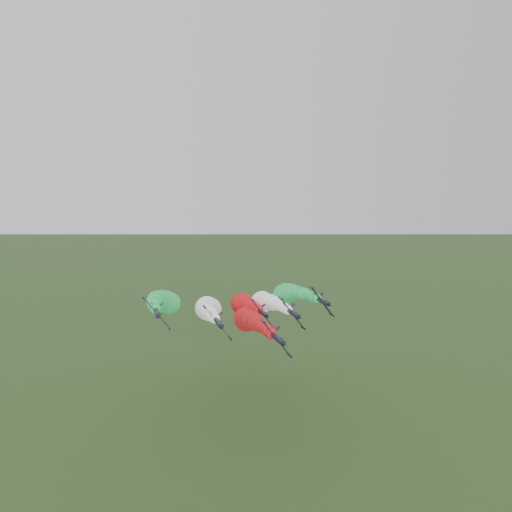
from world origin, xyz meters
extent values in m
plane|color=#3D5F2A|center=(0.00, 0.00, 0.00)|extent=(3000.00, 3000.00, 0.00)
cylinder|color=black|center=(2.08, -8.70, 36.45)|extent=(1.41, 8.20, 1.41)
cone|color=black|center=(2.08, -13.53, 36.45)|extent=(1.28, 1.64, 1.28)
cone|color=black|center=(2.08, -4.23, 36.45)|extent=(1.28, 0.82, 1.28)
ellipsoid|color=black|center=(2.37, -10.52, 36.67)|extent=(0.89, 1.71, 0.93)
cube|color=black|center=(1.98, -8.88, 36.37)|extent=(5.42, 1.73, 7.00)
cylinder|color=black|center=(-0.69, -8.88, 39.83)|extent=(0.56, 2.37, 0.56)
cylinder|color=black|center=(4.64, -8.88, 32.90)|extent=(0.56, 2.37, 0.56)
cube|color=black|center=(2.92, -5.23, 37.09)|extent=(1.74, 1.37, 1.38)
cube|color=black|center=(2.19, -5.23, 36.53)|extent=(2.18, 1.00, 2.80)
sphere|color=red|center=(2.08, -5.51, 36.45)|extent=(2.19, 2.19, 2.19)
sphere|color=red|center=(2.10, -3.16, 36.38)|extent=(2.57, 2.57, 2.57)
sphere|color=red|center=(2.15, -0.81, 36.25)|extent=(2.47, 2.47, 2.47)
sphere|color=red|center=(2.23, 1.54, 36.06)|extent=(2.69, 2.69, 2.69)
sphere|color=red|center=(2.34, 3.89, 35.83)|extent=(2.97, 2.97, 2.97)
sphere|color=red|center=(2.49, 6.23, 35.57)|extent=(3.40, 3.40, 3.40)
sphere|color=red|center=(2.67, 8.58, 35.27)|extent=(3.88, 3.88, 3.88)
sphere|color=red|center=(2.88, 10.93, 34.94)|extent=(3.64, 3.64, 3.64)
sphere|color=red|center=(3.12, 13.28, 34.59)|extent=(3.69, 3.69, 3.69)
sphere|color=red|center=(3.39, 15.63, 34.20)|extent=(4.64, 4.64, 4.64)
sphere|color=red|center=(3.70, 17.98, 33.79)|extent=(4.48, 4.48, 4.48)
sphere|color=red|center=(4.04, 20.33, 33.35)|extent=(4.61, 4.61, 4.61)
sphere|color=red|center=(4.41, 22.67, 32.89)|extent=(4.67, 4.67, 4.67)
sphere|color=red|center=(4.82, 25.02, 32.40)|extent=(5.43, 5.43, 5.43)
sphere|color=red|center=(5.26, 27.37, 31.89)|extent=(6.02, 6.02, 6.02)
sphere|color=red|center=(5.72, 29.72, 31.36)|extent=(5.31, 5.31, 5.31)
sphere|color=red|center=(6.23, 32.07, 30.80)|extent=(6.32, 6.32, 6.32)
sphere|color=red|center=(6.76, 34.42, 30.23)|extent=(6.22, 6.22, 6.22)
sphere|color=red|center=(7.33, 36.76, 29.63)|extent=(6.12, 6.12, 6.12)
sphere|color=red|center=(7.92, 39.11, 29.02)|extent=(6.84, 6.84, 6.84)
sphere|color=red|center=(8.56, 41.46, 28.38)|extent=(7.56, 7.56, 7.56)
sphere|color=red|center=(9.22, 43.81, 27.73)|extent=(6.70, 6.70, 6.70)
cylinder|color=black|center=(-7.34, 1.84, 37.67)|extent=(1.41, 8.20, 1.41)
cone|color=black|center=(-7.34, -2.99, 37.67)|extent=(1.28, 1.64, 1.28)
cone|color=black|center=(-7.34, 6.31, 37.67)|extent=(1.28, 0.82, 1.28)
ellipsoid|color=black|center=(-7.05, 0.02, 37.89)|extent=(0.89, 1.71, 0.93)
cube|color=black|center=(-7.45, 1.66, 37.59)|extent=(5.42, 1.73, 7.00)
cylinder|color=black|center=(-10.11, 1.66, 41.05)|extent=(0.56, 2.37, 0.56)
cylinder|color=black|center=(-4.78, 1.66, 34.12)|extent=(0.56, 2.37, 0.56)
cube|color=black|center=(-6.51, 5.30, 38.31)|extent=(1.74, 1.37, 1.38)
cube|color=black|center=(-7.23, 5.30, 37.75)|extent=(2.18, 1.00, 2.80)
sphere|color=white|center=(-7.34, 5.03, 37.67)|extent=(2.19, 2.19, 2.19)
sphere|color=white|center=(-7.32, 7.38, 37.60)|extent=(2.75, 2.75, 2.75)
sphere|color=white|center=(-7.27, 9.73, 37.47)|extent=(2.92, 2.92, 2.92)
sphere|color=white|center=(-7.19, 12.08, 37.28)|extent=(3.13, 3.13, 3.13)
sphere|color=white|center=(-7.08, 14.42, 37.05)|extent=(3.12, 3.12, 3.12)
sphere|color=white|center=(-6.93, 16.77, 36.79)|extent=(3.59, 3.59, 3.59)
sphere|color=white|center=(-6.76, 19.12, 36.49)|extent=(3.83, 3.83, 3.83)
sphere|color=white|center=(-6.55, 21.47, 36.16)|extent=(3.63, 3.63, 3.63)
sphere|color=white|center=(-6.30, 23.82, 35.81)|extent=(3.92, 3.92, 3.92)
sphere|color=white|center=(-6.03, 26.17, 35.42)|extent=(4.51, 4.51, 4.51)
sphere|color=white|center=(-5.72, 28.52, 35.01)|extent=(4.31, 4.31, 4.31)
sphere|color=white|center=(-5.38, 30.86, 34.57)|extent=(4.41, 4.41, 4.41)
sphere|color=white|center=(-5.01, 33.21, 34.11)|extent=(4.76, 4.76, 4.76)
sphere|color=white|center=(-4.61, 35.56, 33.62)|extent=(5.15, 5.15, 5.15)
sphere|color=white|center=(-4.17, 37.91, 33.11)|extent=(5.65, 5.65, 5.65)
sphere|color=white|center=(-3.70, 40.26, 32.58)|extent=(5.12, 5.12, 5.12)
sphere|color=white|center=(-3.20, 42.61, 32.02)|extent=(6.28, 6.28, 6.28)
sphere|color=white|center=(-2.66, 44.95, 31.45)|extent=(6.94, 6.94, 6.94)
sphere|color=white|center=(-2.10, 47.30, 30.85)|extent=(6.04, 6.04, 6.04)
sphere|color=white|center=(-1.50, 49.65, 30.24)|extent=(6.61, 6.61, 6.61)
sphere|color=white|center=(-0.87, 52.00, 29.60)|extent=(6.23, 6.23, 6.23)
sphere|color=white|center=(-0.20, 54.35, 28.95)|extent=(7.37, 7.37, 7.37)
cylinder|color=black|center=(9.81, 4.59, 38.01)|extent=(1.41, 8.20, 1.41)
cone|color=black|center=(9.81, -0.24, 38.01)|extent=(1.28, 1.64, 1.28)
cone|color=black|center=(9.81, 9.05, 38.01)|extent=(1.28, 0.82, 1.28)
ellipsoid|color=black|center=(10.10, 2.76, 38.23)|extent=(0.89, 1.71, 0.93)
cube|color=black|center=(9.70, 4.40, 37.93)|extent=(5.42, 1.73, 7.00)
cylinder|color=black|center=(7.03, 4.40, 41.39)|extent=(0.56, 2.37, 0.56)
cylinder|color=black|center=(12.37, 4.40, 34.46)|extent=(0.56, 2.37, 0.56)
cube|color=black|center=(10.64, 8.05, 38.65)|extent=(1.74, 1.37, 1.38)
cube|color=black|center=(9.92, 8.05, 38.09)|extent=(2.18, 1.00, 2.80)
sphere|color=white|center=(9.81, 7.78, 38.01)|extent=(2.21, 2.21, 2.21)
sphere|color=white|center=(9.83, 10.13, 37.94)|extent=(2.46, 2.46, 2.46)
sphere|color=white|center=(9.87, 12.47, 37.81)|extent=(2.49, 2.49, 2.49)
sphere|color=white|center=(9.96, 14.82, 37.62)|extent=(2.68, 2.68, 2.68)
sphere|color=white|center=(10.07, 17.17, 37.40)|extent=(2.89, 2.89, 2.89)
sphere|color=white|center=(10.21, 19.52, 37.13)|extent=(3.61, 3.61, 3.61)
sphere|color=white|center=(10.39, 21.87, 36.84)|extent=(3.51, 3.51, 3.51)
sphere|color=white|center=(10.60, 24.22, 36.51)|extent=(4.19, 4.19, 4.19)
sphere|color=white|center=(10.85, 26.56, 36.15)|extent=(3.85, 3.85, 3.85)
sphere|color=white|center=(11.12, 28.91, 35.76)|extent=(4.44, 4.44, 4.44)
sphere|color=white|center=(11.43, 31.26, 35.35)|extent=(4.19, 4.19, 4.19)
sphere|color=white|center=(11.77, 33.61, 34.91)|extent=(4.67, 4.67, 4.67)
sphere|color=white|center=(12.14, 35.96, 34.45)|extent=(4.75, 4.75, 4.75)
sphere|color=white|center=(12.54, 38.31, 33.96)|extent=(5.13, 5.13, 5.13)
sphere|color=white|center=(12.98, 40.66, 33.45)|extent=(6.11, 6.11, 6.11)
sphere|color=white|center=(13.45, 43.00, 32.92)|extent=(5.96, 5.96, 5.96)
sphere|color=white|center=(13.95, 45.35, 32.37)|extent=(6.08, 6.08, 6.08)
sphere|color=white|center=(14.49, 47.70, 31.79)|extent=(6.31, 6.31, 6.31)
sphere|color=white|center=(15.05, 50.05, 31.20)|extent=(6.03, 6.03, 6.03)
sphere|color=white|center=(15.65, 52.40, 30.58)|extent=(6.21, 6.21, 6.21)
sphere|color=white|center=(16.28, 54.75, 29.95)|extent=(6.90, 6.90, 6.90)
sphere|color=white|center=(16.94, 57.09, 29.29)|extent=(6.80, 6.80, 6.80)
cylinder|color=black|center=(-19.24, 8.58, 38.99)|extent=(1.41, 8.20, 1.41)
cone|color=black|center=(-19.24, 3.75, 38.99)|extent=(1.28, 1.64, 1.28)
cone|color=black|center=(-19.24, 13.04, 38.99)|extent=(1.28, 0.82, 1.28)
ellipsoid|color=black|center=(-18.95, 6.76, 39.21)|extent=(0.89, 1.71, 0.93)
cube|color=black|center=(-19.34, 8.40, 38.91)|extent=(5.42, 1.73, 7.00)
cylinder|color=black|center=(-22.01, 8.40, 42.38)|extent=(0.56, 2.37, 0.56)
cylinder|color=black|center=(-16.68, 8.40, 35.44)|extent=(0.56, 2.37, 0.56)
cube|color=black|center=(-18.41, 12.04, 39.63)|extent=(1.74, 1.37, 1.38)
cube|color=black|center=(-19.13, 12.04, 39.07)|extent=(2.18, 1.00, 2.80)
sphere|color=green|center=(-19.24, 11.77, 38.99)|extent=(2.41, 2.41, 2.41)
sphere|color=green|center=(-19.22, 14.12, 38.92)|extent=(2.27, 2.27, 2.27)
sphere|color=green|center=(-19.17, 16.47, 38.79)|extent=(2.94, 2.94, 2.94)
sphere|color=green|center=(-19.09, 18.81, 38.60)|extent=(3.32, 3.32, 3.32)
sphere|color=green|center=(-18.98, 21.16, 38.38)|extent=(2.87, 2.87, 2.87)
sphere|color=green|center=(-18.83, 23.51, 38.11)|extent=(2.98, 2.98, 2.98)
sphere|color=green|center=(-18.65, 25.86, 37.82)|extent=(4.18, 4.18, 4.18)
sphere|color=green|center=(-18.44, 28.21, 37.49)|extent=(4.21, 4.21, 4.21)
sphere|color=green|center=(-18.20, 30.56, 37.13)|extent=(4.08, 4.08, 4.08)
sphere|color=green|center=(-17.93, 32.90, 36.74)|extent=(4.44, 4.44, 4.44)
sphere|color=green|center=(-17.62, 35.25, 36.33)|extent=(5.21, 5.21, 5.21)
sphere|color=green|center=(-17.28, 37.60, 35.89)|extent=(5.35, 5.35, 5.35)
sphere|color=green|center=(-16.91, 39.95, 35.43)|extent=(5.62, 5.62, 5.62)
sphere|color=green|center=(-16.50, 42.30, 34.94)|extent=(5.40, 5.40, 5.40)
sphere|color=green|center=(-16.07, 44.65, 34.43)|extent=(5.74, 5.74, 5.74)
sphere|color=green|center=(-15.60, 47.00, 33.90)|extent=(6.28, 6.28, 6.28)
sphere|color=green|center=(-15.10, 49.34, 33.35)|extent=(5.65, 5.65, 5.65)
sphere|color=green|center=(-14.56, 51.69, 32.77)|extent=(6.08, 6.08, 6.08)
sphere|color=green|center=(-14.00, 54.04, 32.18)|extent=(6.93, 6.93, 6.93)
sphere|color=green|center=(-13.40, 56.39, 31.56)|extent=(6.41, 6.41, 6.41)
sphere|color=green|center=(-12.77, 58.74, 30.93)|extent=(6.75, 6.75, 6.75)
sphere|color=green|center=(-12.10, 61.09, 30.27)|extent=(7.05, 7.05, 7.05)
cylinder|color=black|center=(19.57, 11.34, 38.87)|extent=(1.41, 8.20, 1.41)
cone|color=black|center=(19.57, 6.51, 38.87)|extent=(1.28, 1.64, 1.28)
cone|color=black|center=(19.57, 15.80, 38.87)|extent=(1.28, 0.82, 1.28)
ellipsoid|color=black|center=(19.86, 9.51, 39.10)|extent=(0.89, 1.71, 0.93)
cube|color=black|center=(19.46, 11.15, 38.79)|extent=(5.42, 1.73, 7.00)
cylinder|color=black|center=(16.79, 11.15, 42.26)|extent=(0.56, 2.37, 0.56)
cylinder|color=black|center=(22.13, 11.15, 35.32)|extent=(0.56, 2.37, 0.56)
cube|color=black|center=(20.40, 14.80, 39.51)|extent=(1.74, 1.37, 1.38)
cube|color=black|center=(19.68, 14.80, 38.96)|extent=(2.18, 1.00, 2.80)
sphere|color=green|center=(19.57, 14.53, 38.87)|extent=(2.30, 2.30, 2.30)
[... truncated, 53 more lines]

